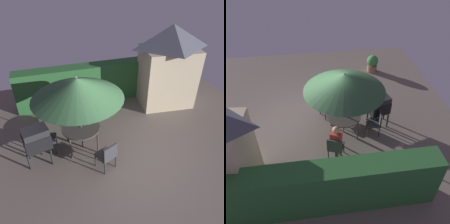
# 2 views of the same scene
# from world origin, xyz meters

# --- Properties ---
(ground_plane) EXTENTS (11.00, 11.00, 0.00)m
(ground_plane) POSITION_xyz_m (0.00, 0.00, 0.00)
(ground_plane) COLOR #6B6056
(hedge_backdrop) EXTENTS (6.20, 0.62, 1.56)m
(hedge_backdrop) POSITION_xyz_m (0.00, 3.50, 0.78)
(hedge_backdrop) COLOR #28602D
(hedge_backdrop) RESTS_ON ground
(garden_shed) EXTENTS (2.23, 1.78, 3.09)m
(garden_shed) POSITION_xyz_m (2.56, 2.52, 1.58)
(garden_shed) COLOR #C6B793
(garden_shed) RESTS_ON ground
(patio_table) EXTENTS (1.14, 1.14, 0.77)m
(patio_table) POSITION_xyz_m (-1.14, 0.84, 0.71)
(patio_table) COLOR #47423D
(patio_table) RESTS_ON ground
(patio_umbrella) EXTENTS (2.54, 2.54, 2.42)m
(patio_umbrella) POSITION_xyz_m (-1.14, 0.84, 2.08)
(patio_umbrella) COLOR #4C4C51
(patio_umbrella) RESTS_ON ground
(bbq_grill) EXTENTS (0.80, 0.66, 1.20)m
(bbq_grill) POSITION_xyz_m (-2.41, 0.57, 0.85)
(bbq_grill) COLOR black
(bbq_grill) RESTS_ON ground
(chair_near_shed) EXTENTS (0.60, 0.60, 0.90)m
(chair_near_shed) POSITION_xyz_m (-0.71, 1.95, 0.52)
(chair_near_shed) COLOR #38383D
(chair_near_shed) RESTS_ON ground
(chair_far_side) EXTENTS (0.53, 0.53, 0.90)m
(chair_far_side) POSITION_xyz_m (-2.22, 1.01, 0.52)
(chair_far_side) COLOR #38383D
(chair_far_side) RESTS_ON ground
(chair_toward_hedge) EXTENTS (0.61, 0.62, 0.90)m
(chair_toward_hedge) POSITION_xyz_m (-0.64, -0.25, 0.52)
(chair_toward_hedge) COLOR #38383D
(chair_toward_hedge) RESTS_ON ground
(person_in_red) EXTENTS (0.40, 0.35, 1.26)m
(person_in_red) POSITION_xyz_m (-0.74, 1.87, 0.78)
(person_in_red) COLOR #CC3D33
(person_in_red) RESTS_ON ground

